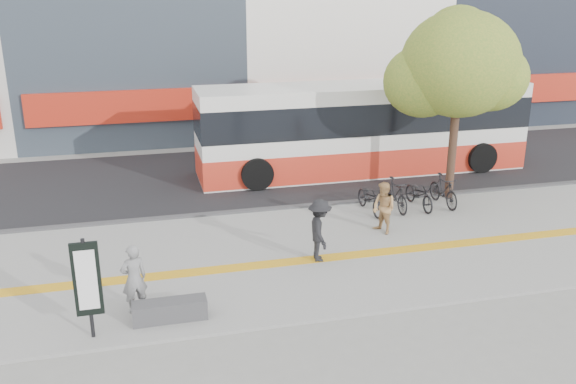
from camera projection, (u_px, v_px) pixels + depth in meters
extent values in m
plane|color=gray|center=(274.00, 285.00, 15.16)|extent=(120.00, 120.00, 0.00)
cube|color=slate|center=(262.00, 258.00, 16.53)|extent=(40.00, 7.00, 0.08)
cube|color=gold|center=(266.00, 264.00, 16.05)|extent=(40.00, 0.45, 0.01)
cube|color=black|center=(222.00, 178.00, 23.42)|extent=(40.00, 8.00, 0.06)
cube|color=#38373A|center=(240.00, 212.00, 19.73)|extent=(40.00, 0.25, 0.14)
cube|color=#B52514|center=(248.00, 101.00, 27.88)|extent=(19.00, 0.50, 1.40)
cube|color=#38373A|center=(170.00, 310.00, 13.36)|extent=(1.60, 0.45, 0.45)
cylinder|color=black|center=(88.00, 289.00, 12.44)|extent=(0.08, 0.08, 2.20)
cube|color=black|center=(87.00, 279.00, 12.36)|extent=(0.55, 0.08, 1.60)
cube|color=white|center=(87.00, 280.00, 12.32)|extent=(0.40, 0.02, 1.30)
cylinder|color=#372319|center=(452.00, 152.00, 20.60)|extent=(0.28, 0.28, 3.20)
ellipsoid|color=#487025|center=(460.00, 64.00, 19.66)|extent=(3.80, 3.80, 3.42)
ellipsoid|color=#487025|center=(423.00, 81.00, 20.08)|extent=(2.60, 2.60, 2.34)
ellipsoid|color=#487025|center=(491.00, 77.00, 19.63)|extent=(2.40, 2.40, 2.16)
ellipsoid|color=#487025|center=(458.00, 36.00, 20.21)|extent=(2.20, 2.20, 1.98)
cube|color=silver|center=(363.00, 128.00, 23.66)|extent=(12.67, 2.64, 3.38)
cube|color=red|center=(362.00, 156.00, 24.02)|extent=(12.69, 2.66, 1.06)
cube|color=black|center=(363.00, 113.00, 23.48)|extent=(12.69, 2.66, 1.16)
cylinder|color=black|center=(257.00, 174.00, 21.78)|extent=(1.16, 0.37, 1.16)
cylinder|color=black|center=(244.00, 155.00, 24.21)|extent=(1.16, 0.37, 1.16)
cylinder|color=black|center=(481.00, 158.00, 23.83)|extent=(1.16, 0.37, 1.16)
cylinder|color=black|center=(449.00, 141.00, 26.25)|extent=(1.16, 0.37, 1.16)
imported|color=black|center=(370.00, 198.00, 19.59)|extent=(0.71, 1.81, 0.93)
imported|color=black|center=(395.00, 195.00, 19.77)|extent=(0.57, 1.75, 1.04)
imported|color=black|center=(419.00, 194.00, 19.99)|extent=(0.71, 1.81, 0.93)
imported|color=black|center=(443.00, 190.00, 20.17)|extent=(0.57, 1.75, 1.04)
imported|color=black|center=(134.00, 279.00, 13.53)|extent=(0.67, 0.54, 1.60)
imported|color=#AD8350|center=(384.00, 208.00, 17.87)|extent=(0.82, 0.91, 1.53)
imported|color=black|center=(320.00, 230.00, 16.06)|extent=(0.74, 1.15, 1.68)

